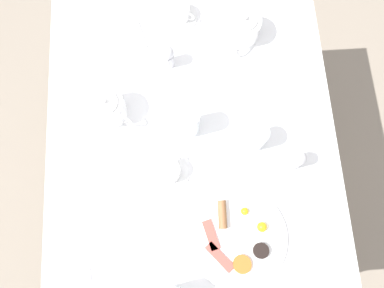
% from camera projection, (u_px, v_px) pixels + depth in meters
% --- Properties ---
extents(ground_plane, '(8.00, 8.00, 0.00)m').
position_uv_depth(ground_plane, '(192.00, 181.00, 1.99)').
color(ground_plane, gray).
extents(table, '(0.99, 1.22, 0.74)m').
position_uv_depth(table, '(192.00, 150.00, 1.33)').
color(table, white).
rests_on(table, ground_plane).
extents(breakfast_plate, '(0.32, 0.32, 0.04)m').
position_uv_depth(breakfast_plate, '(238.00, 236.00, 1.18)').
color(breakfast_plate, white).
rests_on(breakfast_plate, table).
extents(teapot_near, '(0.12, 0.20, 0.12)m').
position_uv_depth(teapot_near, '(243.00, 28.00, 1.33)').
color(teapot_near, white).
rests_on(teapot_near, table).
extents(teapot_far, '(0.17, 0.14, 0.12)m').
position_uv_depth(teapot_far, '(108.00, 108.00, 1.25)').
color(teapot_far, white).
rests_on(teapot_far, table).
extents(teacup_with_saucer_left, '(0.14, 0.14, 0.06)m').
position_uv_depth(teacup_with_saucer_left, '(168.00, 171.00, 1.22)').
color(teacup_with_saucer_left, white).
rests_on(teacup_with_saucer_left, table).
extents(teacup_with_saucer_right, '(0.14, 0.14, 0.06)m').
position_uv_depth(teacup_with_saucer_right, '(179.00, 13.00, 1.37)').
color(teacup_with_saucer_right, white).
rests_on(teacup_with_saucer_right, table).
extents(water_glass_tall, '(0.07, 0.07, 0.14)m').
position_uv_depth(water_glass_tall, '(189.00, 122.00, 1.22)').
color(water_glass_tall, white).
rests_on(water_glass_tall, table).
extents(wine_glass_spare, '(0.07, 0.07, 0.11)m').
position_uv_depth(wine_glass_spare, '(256.00, 138.00, 1.22)').
color(wine_glass_spare, white).
rests_on(wine_glass_spare, table).
extents(pepper_grinder, '(0.05, 0.05, 0.10)m').
position_uv_depth(pepper_grinder, '(297.00, 160.00, 1.20)').
color(pepper_grinder, '#BCBCC1').
rests_on(pepper_grinder, table).
extents(salt_grinder, '(0.05, 0.05, 0.10)m').
position_uv_depth(salt_grinder, '(168.00, 56.00, 1.30)').
color(salt_grinder, '#BCBCC1').
rests_on(salt_grinder, table).
extents(napkin_folded, '(0.10, 0.14, 0.01)m').
position_uv_depth(napkin_folded, '(133.00, 36.00, 1.37)').
color(napkin_folded, white).
rests_on(napkin_folded, table).
extents(fork_by_plate, '(0.03, 0.18, 0.00)m').
position_uv_depth(fork_by_plate, '(292.00, 78.00, 1.33)').
color(fork_by_plate, silver).
rests_on(fork_by_plate, table).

